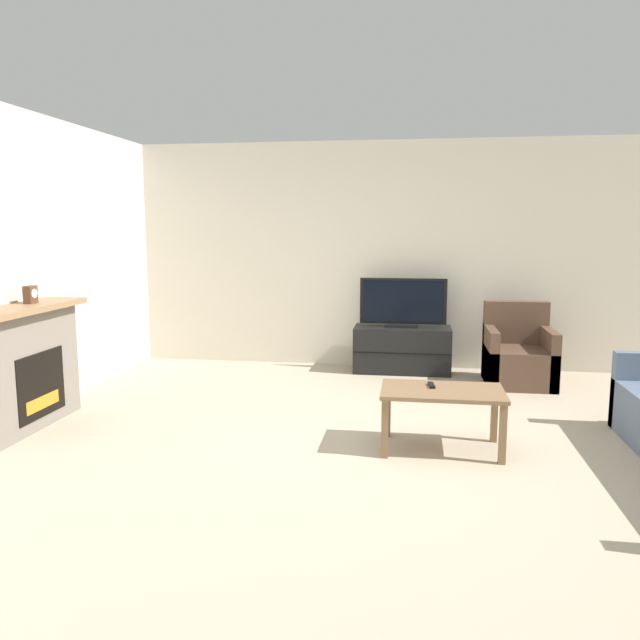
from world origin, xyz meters
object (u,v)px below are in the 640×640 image
at_px(mantel_clock, 30,295).
at_px(remote, 431,385).
at_px(armchair, 518,358).
at_px(coffee_table, 442,398).
at_px(fireplace, 24,366).
at_px(tv_stand, 402,349).
at_px(tv, 403,304).

height_order(mantel_clock, remote, mantel_clock).
height_order(armchair, coffee_table, armchair).
relative_size(fireplace, mantel_clock, 8.73).
height_order(tv_stand, remote, tv_stand).
distance_m(mantel_clock, remote, 3.41).
bearing_deg(remote, coffee_table, -50.95).
relative_size(tv, remote, 6.51).
height_order(fireplace, tv, tv).
bearing_deg(coffee_table, mantel_clock, 177.51).
bearing_deg(fireplace, mantel_clock, 82.45).
bearing_deg(tv, armchair, -17.09).
bearing_deg(armchair, coffee_table, -112.44).
relative_size(fireplace, tv_stand, 1.17).
bearing_deg(fireplace, armchair, 26.64).
bearing_deg(mantel_clock, tv, 38.36).
distance_m(fireplace, mantel_clock, 0.60).
xyz_separation_m(coffee_table, remote, (-0.08, 0.08, 0.08)).
relative_size(mantel_clock, armchair, 0.17).
distance_m(tv_stand, tv, 0.53).
xyz_separation_m(mantel_clock, tv_stand, (3.08, 2.44, -0.85)).
height_order(fireplace, armchair, fireplace).
xyz_separation_m(armchair, remote, (-0.99, -2.12, 0.20)).
relative_size(mantel_clock, tv, 0.15).
bearing_deg(armchair, mantel_clock, -154.67).
height_order(mantel_clock, tv_stand, mantel_clock).
distance_m(mantel_clock, tv_stand, 4.02).
bearing_deg(tv, mantel_clock, -141.64).
bearing_deg(coffee_table, tv_stand, 97.61).
bearing_deg(remote, tv, 89.72).
bearing_deg(coffee_table, remote, 135.38).
height_order(fireplace, coffee_table, fireplace).
bearing_deg(mantel_clock, coffee_table, -2.49).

